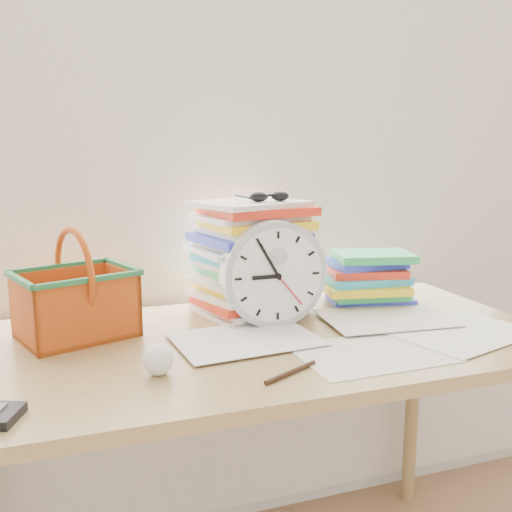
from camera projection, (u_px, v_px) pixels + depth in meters
name	position (u px, v px, depth m)	size (l,w,h in m)	color
curtain	(214.00, 107.00, 1.59)	(2.40, 0.01, 2.50)	white
desk	(259.00, 367.00, 1.35)	(1.40, 0.70, 0.75)	olive
paper_stack	(252.00, 257.00, 1.53)	(0.31, 0.25, 0.30)	white
clock	(274.00, 273.00, 1.41)	(0.27, 0.27, 0.05)	#B2B7BD
sunglasses	(270.00, 196.00, 1.47)	(0.12, 0.11, 0.03)	black
book_stack	(367.00, 278.00, 1.62)	(0.25, 0.20, 0.15)	white
basket	(75.00, 284.00, 1.32)	(0.26, 0.20, 0.25)	#D35714
crumpled_ball	(158.00, 359.00, 1.12)	(0.06, 0.06, 0.06)	white
pen	(291.00, 372.00, 1.12)	(0.01, 0.01, 0.15)	black
scattered_papers	(259.00, 335.00, 1.34)	(1.26, 0.42, 0.02)	white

